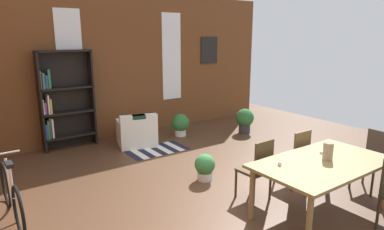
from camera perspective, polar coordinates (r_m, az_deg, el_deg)
ground_plane at (r=5.41m, az=8.06°, el=-13.21°), size 10.47×10.47×0.00m
back_wall_brick at (r=8.32m, az=-11.32°, el=8.16°), size 8.32×0.12×3.38m
window_pane_0 at (r=7.81m, az=-19.86°, el=8.54°), size 0.55×0.02×2.19m
window_pane_1 at (r=8.84m, az=-3.48°, el=9.78°), size 0.55×0.02×2.19m
dining_table at (r=4.91m, az=21.22°, el=-8.13°), size 1.93×1.09×0.76m
vase_on_table at (r=4.91m, az=22.00°, el=-5.73°), size 0.13×0.13×0.24m
tealight_candle_0 at (r=4.58m, az=14.57°, el=-7.87°), size 0.04×0.04×0.04m
tealight_candle_1 at (r=4.55m, az=14.63°, el=-7.96°), size 0.04×0.04×0.05m
tealight_candle_2 at (r=5.17m, az=21.01°, el=-5.94°), size 0.04×0.04×0.03m
dining_chair_head_right at (r=6.07m, az=28.25°, el=-6.49°), size 0.43×0.43×0.95m
dining_chair_far_right at (r=5.71m, az=17.09°, el=-6.63°), size 0.40×0.40×0.95m
dining_chair_far_left at (r=5.09m, az=11.01°, el=-8.76°), size 0.42×0.42×0.95m
bookshelf_tall at (r=7.68m, az=-20.99°, el=2.36°), size 1.12×0.29×2.11m
armchair_white at (r=7.64m, az=-9.30°, el=-3.00°), size 0.98×0.98×0.75m
bicycle_second at (r=5.17m, az=-28.20°, el=-11.96°), size 0.44×1.63×0.88m
potted_plant_by_shelf at (r=5.78m, az=2.19°, el=-8.66°), size 0.35×0.35×0.45m
potted_plant_corner at (r=8.55m, az=8.90°, el=-0.74°), size 0.45×0.45×0.62m
potted_plant_window at (r=8.22m, az=-1.98°, el=-1.50°), size 0.44×0.44×0.55m
striped_rug at (r=7.32m, az=-5.95°, el=-5.87°), size 1.28×0.72×0.01m
framed_picture at (r=9.53m, az=2.90°, el=10.89°), size 0.56×0.03×0.72m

